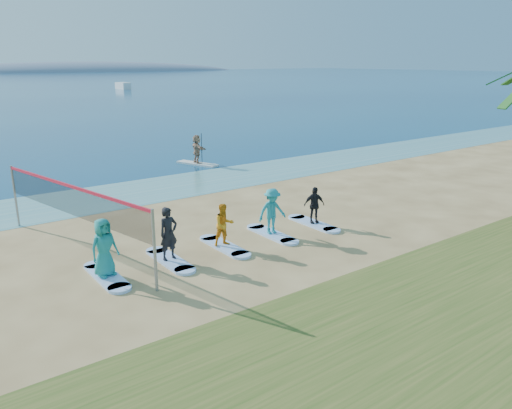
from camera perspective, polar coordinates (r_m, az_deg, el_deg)
ground at (r=17.48m, az=0.53°, el=-5.64°), size 600.00×600.00×0.00m
shallow_water at (r=26.21m, az=-13.46°, el=1.39°), size 600.00×600.00×0.00m
island_ridge at (r=330.08m, az=-18.66°, el=14.22°), size 220.00×56.00×18.00m
volleyball_net at (r=18.04m, az=-20.35°, el=0.41°), size 1.97×8.89×2.50m
paddleboard at (r=32.53m, az=-6.71°, el=4.65°), size 1.69×3.06×0.12m
paddleboarder at (r=32.35m, az=-6.77°, el=6.33°), size 0.69×1.72×1.81m
boat_offshore_b at (r=123.20m, az=-14.94°, el=12.62°), size 1.90×5.21×1.52m
surfboard_0 at (r=16.29m, az=-16.70°, el=-7.87°), size 0.70×2.20×0.09m
student_0 at (r=15.93m, az=-16.98°, el=-4.71°), size 1.00×0.76×1.83m
surfboard_1 at (r=17.05m, az=-9.81°, el=-6.29°), size 0.70×2.20×0.09m
student_1 at (r=16.72m, az=-9.96°, el=-3.30°), size 0.69×0.49×1.80m
surfboard_2 at (r=18.05m, az=-3.63°, el=-4.79°), size 0.70×2.20×0.09m
student_2 at (r=17.78m, az=-3.67°, el=-2.33°), size 0.83×0.69×1.54m
surfboard_3 at (r=19.24m, az=1.82°, el=-3.41°), size 0.70×2.20×0.09m
student_3 at (r=18.95m, az=1.85°, el=-0.77°), size 1.22×0.81×1.77m
surfboard_4 at (r=20.60m, az=6.59°, el=-2.18°), size 0.70×2.20×0.09m
student_4 at (r=20.36m, az=6.66°, el=-0.05°), size 0.95×0.66×1.50m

